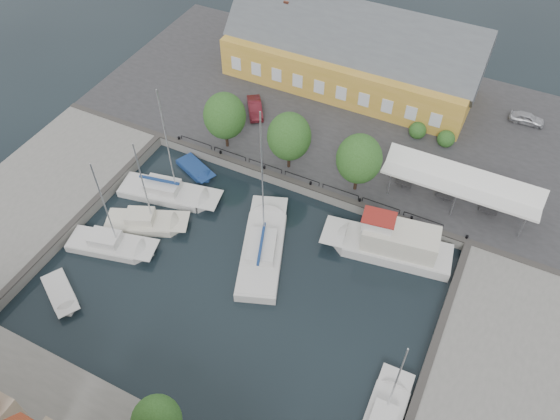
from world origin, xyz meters
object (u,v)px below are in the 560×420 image
at_px(car_red, 255,108).
at_px(west_boat_c, 111,246).
at_px(west_boat_a, 168,194).
at_px(center_sailboat, 263,250).
at_px(car_silver, 527,118).
at_px(warehouse, 347,54).
at_px(west_boat_b, 145,223).
at_px(launch_nw, 196,170).
at_px(tent_canopy, 462,182).
at_px(launch_sw, 61,294).
at_px(trawler, 392,245).

distance_m(car_red, west_boat_c, 21.84).
bearing_deg(west_boat_a, center_sailboat, -10.62).
relative_size(car_silver, center_sailboat, 0.24).
height_order(warehouse, car_red, warehouse).
distance_m(car_red, west_boat_b, 18.21).
relative_size(car_silver, launch_nw, 0.74).
relative_size(west_boat_a, west_boat_b, 1.24).
xyz_separation_m(west_boat_a, west_boat_c, (-0.90, -7.60, -0.01)).
xyz_separation_m(center_sailboat, west_boat_a, (-11.46, 2.15, -0.09)).
height_order(tent_canopy, launch_sw, tent_canopy).
height_order(trawler, west_boat_b, west_boat_b).
bearing_deg(launch_nw, west_boat_c, -96.79).
bearing_deg(launch_sw, west_boat_c, 84.17).
height_order(warehouse, west_boat_b, warehouse).
bearing_deg(center_sailboat, west_boat_b, -170.14).
bearing_deg(warehouse, center_sailboat, -83.75).
xyz_separation_m(trawler, west_boat_c, (-22.43, -10.47, -0.76)).
bearing_deg(launch_nw, west_boat_a, -96.89).
relative_size(car_silver, west_boat_c, 0.33).
bearing_deg(west_boat_c, tent_canopy, 34.60).
xyz_separation_m(warehouse, car_silver, (20.52, 1.09, -2.81)).
xyz_separation_m(warehouse, tent_canopy, (16.60, -13.86, -0.74)).
xyz_separation_m(car_red, launch_nw, (-1.64, -9.81, -1.59)).
distance_m(warehouse, trawler, 25.22).
bearing_deg(trawler, launch_nw, 176.47).
xyz_separation_m(trawler, west_boat_a, (-21.54, -2.87, -0.75)).
height_order(west_boat_a, west_boat_c, west_boat_a).
xyz_separation_m(center_sailboat, trawler, (10.08, 5.02, 0.65)).
bearing_deg(center_sailboat, west_boat_c, -156.17).
bearing_deg(trawler, car_red, 150.19).
bearing_deg(west_boat_b, tent_canopy, 30.18).
height_order(car_red, trawler, trawler).
distance_m(car_red, center_sailboat, 18.67).
bearing_deg(trawler, tent_canopy, 64.19).
xyz_separation_m(car_silver, west_boat_c, (-29.98, -32.93, -1.36)).
xyz_separation_m(car_silver, center_sailboat, (-17.63, -27.47, -1.26)).
relative_size(warehouse, car_silver, 7.87).
relative_size(center_sailboat, launch_sw, 2.98).
height_order(warehouse, tent_canopy, warehouse).
distance_m(car_red, trawler, 22.36).
distance_m(center_sailboat, launch_sw, 17.19).
distance_m(center_sailboat, west_boat_a, 11.66).
bearing_deg(center_sailboat, west_boat_a, 169.38).
bearing_deg(launch_nw, west_boat_b, -91.42).
distance_m(car_silver, launch_nw, 35.59).
xyz_separation_m(car_red, west_boat_a, (-2.15, -13.98, -1.41)).
xyz_separation_m(tent_canopy, west_boat_c, (-26.06, -17.98, -3.42)).
bearing_deg(car_red, west_boat_c, -131.98).
xyz_separation_m(center_sailboat, west_boat_b, (-11.16, -1.94, -0.10)).
xyz_separation_m(center_sailboat, launch_nw, (-10.95, 6.31, -0.27)).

